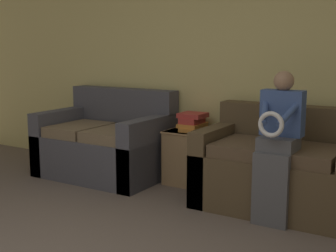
# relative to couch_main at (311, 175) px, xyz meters

# --- Properties ---
(wall_back) EXTENTS (7.54, 0.06, 2.55)m
(wall_back) POSITION_rel_couch_main_xyz_m (-0.99, 0.51, 0.94)
(wall_back) COLOR #DBCC7F
(wall_back) RESTS_ON ground_plane
(couch_main) EXTENTS (1.91, 0.85, 0.88)m
(couch_main) POSITION_rel_couch_main_xyz_m (0.00, 0.00, 0.00)
(couch_main) COLOR brown
(couch_main) RESTS_ON ground_plane
(couch_side) EXTENTS (1.35, 0.92, 0.94)m
(couch_side) POSITION_rel_couch_main_xyz_m (-2.24, 0.03, 0.00)
(couch_side) COLOR #4C4C56
(couch_side) RESTS_ON ground_plane
(child_left_seated) EXTENTS (0.34, 0.37, 1.22)m
(child_left_seated) POSITION_rel_couch_main_xyz_m (-0.19, -0.35, 0.33)
(child_left_seated) COLOR #56565B
(child_left_seated) RESTS_ON ground_plane
(side_shelf) EXTENTS (0.49, 0.45, 0.56)m
(side_shelf) POSITION_rel_couch_main_xyz_m (-1.28, 0.23, -0.05)
(side_shelf) COLOR #9E7A51
(side_shelf) RESTS_ON ground_plane
(book_stack) EXTENTS (0.25, 0.32, 0.18)m
(book_stack) POSITION_rel_couch_main_xyz_m (-1.28, 0.23, 0.32)
(book_stack) COLOR orange
(book_stack) RESTS_ON side_shelf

